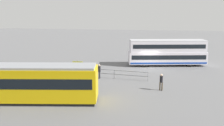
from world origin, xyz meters
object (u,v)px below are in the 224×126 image
(pedestrian_crossing, at_px, (161,81))
(tram_yellow, at_px, (17,83))
(pedestrian_near_railing, at_px, (99,70))
(info_sign, at_px, (78,66))
(double_decker_bus, at_px, (167,52))

(pedestrian_crossing, bearing_deg, tram_yellow, 23.47)
(pedestrian_near_railing, height_order, info_sign, info_sign)
(double_decker_bus, xyz_separation_m, tram_yellow, (13.67, 17.89, -0.26))
(info_sign, bearing_deg, double_decker_bus, -137.87)
(tram_yellow, height_order, pedestrian_crossing, tram_yellow)
(tram_yellow, relative_size, pedestrian_crossing, 8.34)
(double_decker_bus, height_order, pedestrian_near_railing, double_decker_bus)
(pedestrian_crossing, bearing_deg, info_sign, -14.84)
(double_decker_bus, xyz_separation_m, info_sign, (10.78, 9.75, -0.40))
(tram_yellow, xyz_separation_m, pedestrian_near_railing, (-5.42, -8.70, -0.71))
(double_decker_bus, distance_m, pedestrian_near_railing, 12.39)
(tram_yellow, height_order, pedestrian_near_railing, tram_yellow)
(pedestrian_crossing, bearing_deg, double_decker_bus, -94.28)
(tram_yellow, bearing_deg, double_decker_bus, -127.37)
(tram_yellow, xyz_separation_m, pedestrian_crossing, (-12.74, -5.53, -0.72))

